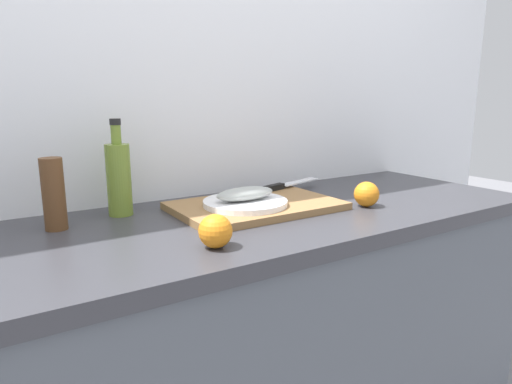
% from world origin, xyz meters
% --- Properties ---
extents(back_wall, '(3.20, 0.05, 2.50)m').
position_xyz_m(back_wall, '(0.00, 0.33, 1.25)').
color(back_wall, white).
rests_on(back_wall, ground_plane).
extents(kitchen_counter, '(2.00, 0.60, 0.90)m').
position_xyz_m(kitchen_counter, '(0.00, 0.00, 0.45)').
color(kitchen_counter, '#4C5159').
rests_on(kitchen_counter, ground_plane).
extents(cutting_board, '(0.45, 0.30, 0.02)m').
position_xyz_m(cutting_board, '(0.17, 0.05, 0.91)').
color(cutting_board, olive).
rests_on(cutting_board, kitchen_counter).
extents(white_plate, '(0.23, 0.23, 0.01)m').
position_xyz_m(white_plate, '(0.12, 0.03, 0.93)').
color(white_plate, white).
rests_on(white_plate, cutting_board).
extents(fish_fillet, '(0.17, 0.07, 0.04)m').
position_xyz_m(fish_fillet, '(0.12, 0.03, 0.95)').
color(fish_fillet, '#999E99').
rests_on(fish_fillet, white_plate).
extents(chef_knife, '(0.29, 0.10, 0.02)m').
position_xyz_m(chef_knife, '(0.34, 0.17, 0.93)').
color(chef_knife, silver).
rests_on(chef_knife, cutting_board).
extents(olive_oil_bottle, '(0.06, 0.06, 0.26)m').
position_xyz_m(olive_oil_bottle, '(-0.17, 0.19, 1.00)').
color(olive_oil_bottle, olive).
rests_on(olive_oil_bottle, kitchen_counter).
extents(orange_0, '(0.07, 0.07, 0.07)m').
position_xyz_m(orange_0, '(-0.08, -0.18, 0.94)').
color(orange_0, orange).
rests_on(orange_0, kitchen_counter).
extents(orange_1, '(0.07, 0.07, 0.07)m').
position_xyz_m(orange_1, '(0.45, -0.10, 0.94)').
color(orange_1, orange).
rests_on(orange_1, kitchen_counter).
extents(pepper_mill, '(0.05, 0.05, 0.17)m').
position_xyz_m(pepper_mill, '(-0.34, 0.14, 0.99)').
color(pepper_mill, brown).
rests_on(pepper_mill, kitchen_counter).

